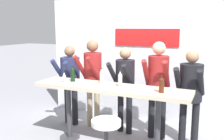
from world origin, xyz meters
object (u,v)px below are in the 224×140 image
(bar_stool, at_px, (106,137))
(wine_bottle_3, at_px, (120,79))
(person_center_right, at_px, (191,88))
(person_center, at_px, (158,80))
(tasting_table, at_px, (110,95))
(person_left, at_px, (93,74))
(wine_bottle_2, at_px, (73,74))
(wine_bottle_1, at_px, (102,77))
(wine_glass_0, at_px, (64,75))
(person_center_left, at_px, (125,81))
(person_far_left, at_px, (70,77))
(wine_bottle_0, at_px, (162,84))

(bar_stool, bearing_deg, wine_bottle_3, 97.20)
(person_center_right, xyz_separation_m, wine_bottle_3, (-1.02, -0.58, 0.17))
(bar_stool, height_order, person_center, person_center)
(tasting_table, distance_m, bar_stool, 0.81)
(person_left, xyz_separation_m, wine_bottle_2, (-0.10, -0.54, 0.08))
(wine_bottle_1, xyz_separation_m, wine_bottle_3, (0.36, -0.06, -0.00))
(tasting_table, height_order, wine_glass_0, wine_glass_0)
(wine_bottle_3, bearing_deg, tasting_table, -164.68)
(wine_glass_0, bearing_deg, person_center_left, 39.17)
(tasting_table, height_order, wine_bottle_1, wine_bottle_1)
(person_left, xyz_separation_m, wine_bottle_1, (0.44, -0.49, 0.07))
(person_center_right, relative_size, wine_bottle_3, 6.28)
(person_far_left, bearing_deg, bar_stool, -30.05)
(tasting_table, bearing_deg, wine_glass_0, -175.49)
(person_left, height_order, person_center_left, person_left)
(bar_stool, xyz_separation_m, person_far_left, (-1.41, 1.25, 0.50))
(wine_bottle_0, distance_m, wine_glass_0, 1.69)
(person_center_right, bearing_deg, wine_bottle_3, -145.61)
(bar_stool, distance_m, person_far_left, 1.95)
(wine_glass_0, bearing_deg, person_left, 73.60)
(person_left, relative_size, person_center, 1.00)
(person_center, relative_size, person_center_right, 1.08)
(person_center_left, bearing_deg, person_far_left, -166.33)
(person_left, height_order, wine_bottle_0, person_left)
(person_left, bearing_deg, wine_bottle_3, -22.67)
(wine_bottle_1, bearing_deg, wine_glass_0, -165.27)
(wine_bottle_1, xyz_separation_m, wine_glass_0, (-0.64, -0.17, 0.00))
(person_center, height_order, wine_glass_0, person_center)
(tasting_table, bearing_deg, person_center, 44.95)
(person_center, relative_size, wine_bottle_1, 6.54)
(wine_bottle_1, bearing_deg, person_center, 32.52)
(wine_glass_0, bearing_deg, wine_bottle_2, 51.88)
(wine_bottle_3, bearing_deg, wine_bottle_0, -8.42)
(person_center, xyz_separation_m, wine_bottle_0, (0.22, -0.69, 0.08))
(tasting_table, xyz_separation_m, bar_stool, (0.25, -0.67, -0.40))
(person_far_left, distance_m, person_center_right, 2.34)
(tasting_table, height_order, person_center, person_center)
(wine_glass_0, bearing_deg, person_center, 25.40)
(wine_bottle_0, distance_m, wine_bottle_2, 1.60)
(person_far_left, height_order, wine_bottle_0, person_far_left)
(tasting_table, xyz_separation_m, wine_glass_0, (-0.83, -0.07, 0.28))
(person_center_right, bearing_deg, wine_glass_0, -156.24)
(bar_stool, xyz_separation_m, wine_bottle_2, (-0.99, 0.72, 0.68))
(bar_stool, distance_m, wine_bottle_0, 1.09)
(person_center_right, bearing_deg, person_left, -174.18)
(person_far_left, distance_m, person_left, 0.52)
(person_center_left, relative_size, wine_bottle_3, 6.30)
(person_far_left, xyz_separation_m, person_center_right, (2.34, 0.03, 0.00))
(tasting_table, distance_m, wine_bottle_2, 0.79)
(person_center_left, xyz_separation_m, wine_glass_0, (-0.85, -0.69, 0.16))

